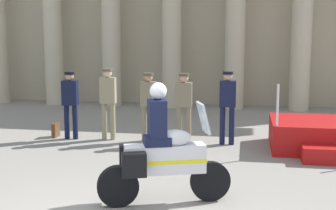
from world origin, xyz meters
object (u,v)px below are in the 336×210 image
at_px(officer_in_row_2, 149,101).
at_px(briefcase_on_ground, 56,130).
at_px(officer_in_row_1, 108,98).
at_px(officer_in_row_4, 227,102).
at_px(officer_in_row_0, 70,100).
at_px(officer_in_row_3, 184,102).
at_px(motorcycle_with_rider, 160,154).
at_px(reviewing_stand, 329,136).

height_order(officer_in_row_2, briefcase_on_ground, officer_in_row_2).
distance_m(officer_in_row_1, officer_in_row_4, 2.93).
bearing_deg(officer_in_row_0, officer_in_row_3, 177.17).
xyz_separation_m(officer_in_row_1, motorcycle_with_rider, (2.09, -4.13, -0.25)).
bearing_deg(officer_in_row_2, officer_in_row_3, 172.02).
height_order(officer_in_row_1, officer_in_row_2, officer_in_row_1).
height_order(reviewing_stand, officer_in_row_1, officer_in_row_1).
relative_size(officer_in_row_0, officer_in_row_4, 0.97).
distance_m(officer_in_row_2, officer_in_row_3, 0.88).
bearing_deg(officer_in_row_0, reviewing_stand, 175.47).
xyz_separation_m(officer_in_row_0, officer_in_row_2, (1.97, 0.10, -0.00)).
bearing_deg(officer_in_row_0, briefcase_on_ground, -20.00).
xyz_separation_m(officer_in_row_0, officer_in_row_1, (0.95, 0.09, 0.05)).
xyz_separation_m(officer_in_row_1, officer_in_row_2, (1.02, 0.01, -0.05)).
relative_size(officer_in_row_3, briefcase_on_ground, 4.69).
relative_size(reviewing_stand, officer_in_row_2, 1.53).
bearing_deg(officer_in_row_4, officer_in_row_1, -4.15).
bearing_deg(officer_in_row_3, officer_in_row_2, -7.98).
bearing_deg(officer_in_row_3, officer_in_row_4, 177.79).
bearing_deg(officer_in_row_2, officer_in_row_4, 175.13).
bearing_deg(officer_in_row_4, officer_in_row_2, -4.87).
xyz_separation_m(reviewing_stand, officer_in_row_2, (-4.21, 0.22, 0.67)).
bearing_deg(reviewing_stand, officer_in_row_1, 177.75).
xyz_separation_m(officer_in_row_4, motorcycle_with_rider, (-0.84, -4.10, -0.24)).
relative_size(officer_in_row_0, briefcase_on_ground, 4.68).
distance_m(officer_in_row_1, briefcase_on_ground, 1.67).
height_order(officer_in_row_1, motorcycle_with_rider, motorcycle_with_rider).
xyz_separation_m(officer_in_row_0, officer_in_row_4, (3.88, 0.05, 0.04)).
relative_size(officer_in_row_1, motorcycle_with_rider, 0.88).
distance_m(officer_in_row_1, officer_in_row_2, 1.02).
xyz_separation_m(reviewing_stand, officer_in_row_3, (-3.33, 0.15, 0.68)).
height_order(reviewing_stand, officer_in_row_2, officer_in_row_2).
bearing_deg(officer_in_row_1, officer_in_row_4, 175.85).
distance_m(officer_in_row_3, briefcase_on_ground, 3.43).
xyz_separation_m(reviewing_stand, briefcase_on_ground, (-6.66, 0.26, -0.14)).
height_order(officer_in_row_3, officer_in_row_4, officer_in_row_4).
distance_m(officer_in_row_1, motorcycle_with_rider, 4.64).
xyz_separation_m(officer_in_row_2, officer_in_row_3, (0.88, -0.07, 0.00)).
distance_m(officer_in_row_4, briefcase_on_ground, 4.44).
xyz_separation_m(officer_in_row_1, officer_in_row_4, (2.93, -0.04, -0.02)).
relative_size(officer_in_row_1, officer_in_row_3, 1.05).
height_order(officer_in_row_0, officer_in_row_4, officer_in_row_4).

